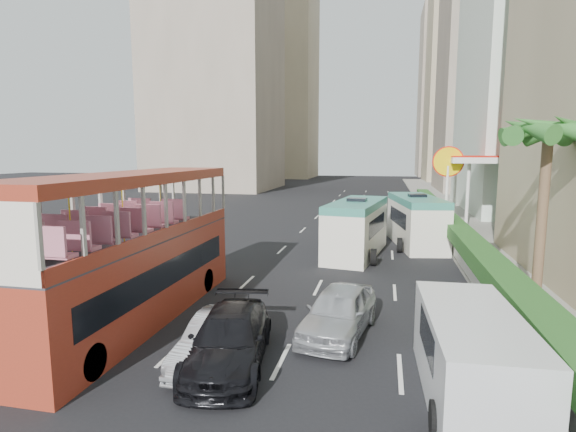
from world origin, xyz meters
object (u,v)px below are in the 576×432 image
(minibus_far, at_px, (416,221))
(panel_van_far, at_px, (412,215))
(car_silver_lane_a, at_px, (219,361))
(van_asset, at_px, (362,238))
(panel_van_near, at_px, (472,357))
(palm_tree, at_px, (542,219))
(double_decker_bus, at_px, (133,248))
(car_black, at_px, (230,364))
(car_silver_lane_b, at_px, (338,334))
(minibus_near, at_px, (356,228))
(shell_station, at_px, (488,192))

(minibus_far, xyz_separation_m, panel_van_far, (0.11, 6.49, -0.50))
(car_silver_lane_a, xyz_separation_m, van_asset, (2.98, 19.09, 0.00))
(car_silver_lane_a, distance_m, van_asset, 19.32)
(panel_van_near, distance_m, panel_van_far, 24.44)
(van_asset, relative_size, palm_tree, 0.74)
(panel_van_far, bearing_deg, double_decker_bus, -123.63)
(minibus_far, bearing_deg, panel_van_near, -99.74)
(car_black, distance_m, minibus_far, 18.54)
(double_decker_bus, height_order, car_silver_lane_b, double_decker_bus)
(car_silver_lane_b, relative_size, minibus_far, 0.65)
(car_black, xyz_separation_m, van_asset, (2.64, 19.15, 0.00))
(car_silver_lane_b, height_order, minibus_far, minibus_far)
(panel_van_near, bearing_deg, double_decker_bus, 162.18)
(double_decker_bus, bearing_deg, minibus_near, 59.72)
(car_silver_lane_a, bearing_deg, panel_van_far, 76.22)
(minibus_near, xyz_separation_m, palm_tree, (7.01, -7.62, 1.86))
(double_decker_bus, bearing_deg, car_black, -29.87)
(double_decker_bus, xyz_separation_m, car_silver_lane_a, (3.92, -2.38, -2.53))
(panel_van_far, relative_size, palm_tree, 0.80)
(double_decker_bus, xyz_separation_m, shell_station, (16.00, 23.00, 0.22))
(double_decker_bus, bearing_deg, car_silver_lane_b, 1.61)
(car_silver_lane_a, relative_size, panel_van_far, 0.78)
(van_asset, bearing_deg, double_decker_bus, -113.58)
(minibus_near, distance_m, panel_van_far, 10.53)
(minibus_far, bearing_deg, minibus_near, -145.50)
(minibus_far, distance_m, palm_tree, 11.74)
(van_asset, bearing_deg, panel_van_near, -81.17)
(palm_tree, bearing_deg, van_asset, 118.49)
(car_silver_lane_b, xyz_separation_m, minibus_far, (3.29, 14.84, 1.52))
(car_silver_lane_b, distance_m, panel_van_near, 4.72)
(double_decker_bus, distance_m, palm_tree, 14.39)
(car_black, relative_size, van_asset, 1.04)
(van_asset, xyz_separation_m, minibus_far, (3.34, -1.68, 1.52))
(car_silver_lane_b, bearing_deg, double_decker_bus, -168.71)
(double_decker_bus, distance_m, panel_van_far, 23.93)
(minibus_near, relative_size, panel_van_far, 1.35)
(car_black, bearing_deg, shell_station, 56.12)
(car_silver_lane_b, height_order, panel_van_far, panel_van_far)
(panel_van_far, height_order, palm_tree, palm_tree)
(van_asset, xyz_separation_m, panel_van_near, (3.45, -19.63, 1.03))
(double_decker_bus, height_order, panel_van_near, double_decker_bus)
(car_silver_lane_a, distance_m, car_silver_lane_b, 3.99)
(minibus_far, height_order, panel_van_far, minibus_far)
(van_asset, height_order, panel_van_near, panel_van_near)
(minibus_near, bearing_deg, minibus_far, 53.58)
(car_black, height_order, shell_station, shell_station)
(panel_van_far, bearing_deg, minibus_near, -117.76)
(double_decker_bus, relative_size, car_silver_lane_a, 2.76)
(double_decker_bus, distance_m, panel_van_near, 10.86)
(palm_tree, bearing_deg, car_black, -145.95)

